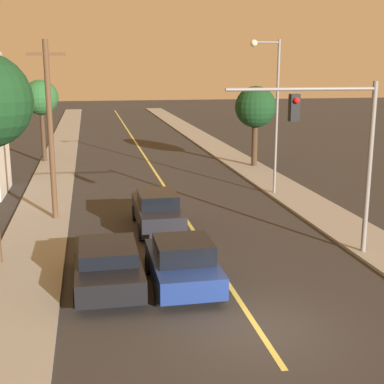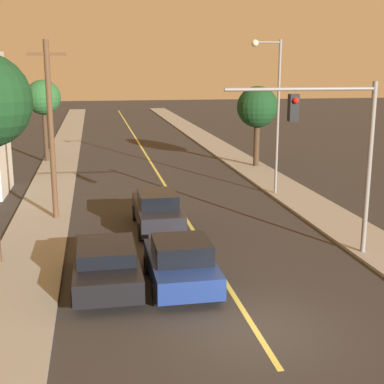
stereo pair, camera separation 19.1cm
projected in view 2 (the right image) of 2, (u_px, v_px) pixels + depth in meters
name	position (u px, v px, depth m)	size (l,w,h in m)	color
ground_plane	(255.00, 330.00, 13.94)	(200.00, 200.00, 0.00)	#2D2B28
road_surface	(139.00, 143.00, 48.42)	(10.32, 80.00, 0.01)	#2D2B28
sidewalk_left	(66.00, 144.00, 47.28)	(2.50, 80.00, 0.12)	gray
sidewalk_right	(208.00, 140.00, 49.53)	(2.50, 80.00, 0.12)	gray
car_near_lane_front	(181.00, 263.00, 16.51)	(2.05, 3.99, 1.57)	navy
car_near_lane_second	(157.00, 210.00, 22.45)	(1.88, 4.65, 1.64)	black
car_outer_lane_front	(106.00, 264.00, 16.60)	(2.08, 4.61, 1.40)	black
traffic_signal_mast	(337.00, 138.00, 18.34)	(5.37, 0.42, 6.11)	slate
streetlamp_right	(272.00, 99.00, 27.47)	(1.59, 0.36, 7.94)	slate
utility_pole_left	(51.00, 128.00, 23.04)	(1.60, 0.24, 7.71)	#513823
tree_left_far	(43.00, 98.00, 37.45)	(2.43, 2.43, 5.73)	#3D2B1C
tree_right_near	(257.00, 108.00, 35.66)	(2.76, 2.76, 5.36)	#3D2B1C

